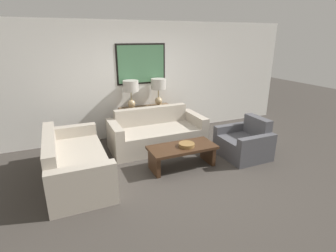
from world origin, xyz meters
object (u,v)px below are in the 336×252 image
object	(u,v)px
couch_by_back_wall	(157,134)
couch_by_side	(75,163)
table_lamp_left	(131,89)
coffee_table	(182,152)
console_table	(146,122)
decorative_bowl	(187,145)
table_lamp_right	(158,87)
armchair_near_back_wall	(244,143)

from	to	relation	value
couch_by_back_wall	couch_by_side	world-z (taller)	same
table_lamp_left	coffee_table	distance (m)	2.04
console_table	coffee_table	distance (m)	1.80
decorative_bowl	coffee_table	bearing A→B (deg)	148.54
table_lamp_left	table_lamp_right	size ratio (longest dim) A/B	1.00
console_table	couch_by_back_wall	distance (m)	0.73
console_table	armchair_near_back_wall	size ratio (longest dim) A/B	1.36
console_table	couch_by_side	distance (m)	2.29
table_lamp_left	armchair_near_back_wall	size ratio (longest dim) A/B	0.71
table_lamp_left	armchair_near_back_wall	xyz separation A→B (m)	(1.79, -1.86, -0.91)
table_lamp_left	couch_by_back_wall	bearing A→B (deg)	-65.18
console_table	armchair_near_back_wall	xyz separation A→B (m)	(1.45, -1.86, -0.09)
table_lamp_right	couch_by_back_wall	size ratio (longest dim) A/B	0.32
table_lamp_right	decorative_bowl	world-z (taller)	table_lamp_right
decorative_bowl	console_table	bearing A→B (deg)	94.79
coffee_table	couch_by_back_wall	bearing A→B (deg)	94.64
couch_by_back_wall	table_lamp_left	bearing A→B (deg)	114.82
armchair_near_back_wall	console_table	bearing A→B (deg)	127.99
coffee_table	decorative_bowl	distance (m)	0.16
table_lamp_right	couch_by_back_wall	bearing A→B (deg)	-114.82
couch_by_side	decorative_bowl	world-z (taller)	couch_by_side
armchair_near_back_wall	decorative_bowl	bearing A→B (deg)	178.89
table_lamp_right	couch_by_side	distance (m)	2.71
armchair_near_back_wall	coffee_table	bearing A→B (deg)	177.24
table_lamp_left	armchair_near_back_wall	bearing A→B (deg)	-46.14
armchair_near_back_wall	couch_by_side	bearing A→B (deg)	172.90
table_lamp_left	decorative_bowl	bearing A→B (deg)	-75.10
console_table	coffee_table	bearing A→B (deg)	-87.23
table_lamp_left	couch_by_back_wall	distance (m)	1.20
couch_by_side	coffee_table	bearing A→B (deg)	-10.24
console_table	table_lamp_left	size ratio (longest dim) A/B	1.92
coffee_table	table_lamp_left	bearing A→B (deg)	103.22
coffee_table	decorative_bowl	bearing A→B (deg)	-31.46
console_table	table_lamp_left	xyz separation A→B (m)	(-0.33, 0.00, 0.82)
coffee_table	decorative_bowl	world-z (taller)	decorative_bowl
table_lamp_right	decorative_bowl	distance (m)	1.98
console_table	couch_by_side	size ratio (longest dim) A/B	0.61
decorative_bowl	armchair_near_back_wall	world-z (taller)	armchair_near_back_wall
table_lamp_right	couch_by_side	xyz separation A→B (m)	(-2.10, -1.46, -0.89)
couch_by_back_wall	decorative_bowl	xyz separation A→B (m)	(0.15, -1.11, 0.16)
table_lamp_left	table_lamp_right	bearing A→B (deg)	0.00
couch_by_side	console_table	bearing A→B (deg)	39.55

